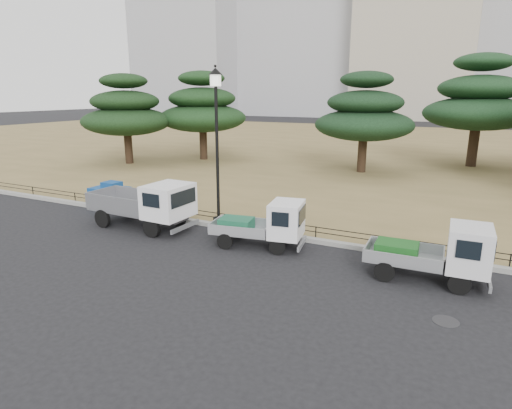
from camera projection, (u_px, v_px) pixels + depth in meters
The scene contains 14 objects.
ground at pixel (228, 258), 13.73m from camera, with size 220.00×220.00×0.00m, color black.
lawn at pixel (391, 148), 40.23m from camera, with size 120.00×56.00×0.15m, color olive.
curb at pixel (263, 232), 15.96m from camera, with size 120.00×0.25×0.16m, color gray.
truck_large at pixel (146, 203), 16.50m from camera, with size 4.30×1.83×1.85m.
truck_kei_front at pixel (265, 224), 14.50m from camera, with size 3.26×1.78×1.64m.
truck_kei_rear at pixel (436, 253), 11.83m from camera, with size 3.26×1.49×1.69m.
street_lamp at pixel (216, 120), 16.11m from camera, with size 0.53×0.53×5.88m.
pipe_fence at pixel (265, 222), 16.00m from camera, with size 38.00×0.04×0.40m.
tarp_pile at pixel (110, 194), 19.78m from camera, with size 1.61×1.18×1.08m.
manhole at pixel (446, 321), 9.89m from camera, with size 0.60×0.60×0.01m, color #2D2D30.
pine_west_far at pixel (126, 112), 30.37m from camera, with size 6.26×6.26×6.32m.
pine_west_near at pixel (202, 109), 32.26m from camera, with size 6.60×6.60×6.60m.
pine_center_left at pixel (365, 115), 26.93m from camera, with size 6.21×6.21×6.31m.
pine_center_right at pixel (479, 102), 28.91m from camera, with size 7.13×7.13×7.57m.
Camera 1 is at (6.51, -11.12, 5.12)m, focal length 30.00 mm.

